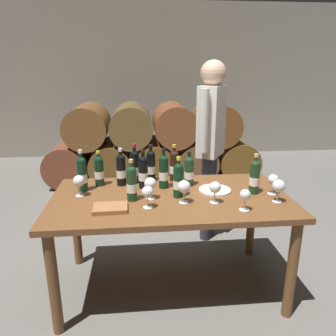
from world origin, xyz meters
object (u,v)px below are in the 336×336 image
Objects in this scene: wine_bottle_1 at (121,169)px; wine_glass_2 at (148,193)px; wine_bottle_5 at (82,174)px; dining_table at (171,208)px; wine_bottle_7 at (189,171)px; wine_bottle_6 at (178,180)px; wine_glass_1 at (150,184)px; wine_glass_5 at (184,187)px; wine_glass_3 at (79,182)px; sommelier_presenting at (211,135)px; wine_bottle_2 at (151,165)px; wine_glass_7 at (279,186)px; wine_glass_0 at (245,196)px; wine_bottle_0 at (99,170)px; wine_bottle_8 at (132,183)px; wine_bottle_4 at (174,165)px; serving_plate at (215,190)px; tasting_notebook at (110,208)px; wine_glass_4 at (273,180)px; wine_bottle_11 at (254,176)px; wine_bottle_10 at (135,166)px; wine_glass_6 at (215,188)px; wine_bottle_9 at (143,172)px; wine_bottle_3 at (164,171)px.

wine_glass_2 is at bearing -67.33° from wine_bottle_1.
wine_bottle_1 is at bearing 19.12° from wine_bottle_5.
wine_bottle_7 reaches higher than dining_table.
wine_glass_1 is (-0.20, -0.02, -0.02)m from wine_bottle_6.
wine_glass_5 is (0.08, -0.13, 0.20)m from dining_table.
sommelier_presenting is (1.10, 0.69, 0.17)m from wine_glass_3.
wine_bottle_2 is 1.87× the size of wine_glass_7.
wine_glass_0 is at bearing -22.58° from wine_bottle_5.
wine_bottle_6 is (0.70, -0.18, -0.01)m from wine_bottle_5.
wine_bottle_5 reaches higher than wine_bottle_0.
wine_bottle_8 is 1.89× the size of wine_glass_3.
wine_bottle_8 is 1.09m from sommelier_presenting.
wine_bottle_4 is 0.59m from sommelier_presenting.
wine_bottle_5 is at bearing 174.27° from serving_plate.
tasting_notebook is at bearing -144.62° from wine_bottle_7.
wine_glass_4 is (0.69, -0.01, -0.02)m from wine_bottle_6.
wine_bottle_2 is 0.99m from wine_glass_7.
wine_bottle_5 is 0.11m from wine_glass_3.
wine_bottle_6 is 0.56m from wine_bottle_11.
wine_bottle_2 is 1.91× the size of wine_glass_1.
wine_bottle_8 is at bearing -92.99° from wine_bottle_10.
wine_glass_4 is at bearing -3.85° from wine_glass_3.
dining_table is 0.34m from wine_bottle_7.
wine_bottle_7 is 1.77× the size of wine_glass_6.
wine_glass_0 is at bearing -90.23° from sommelier_presenting.
wine_glass_3 is at bearing 162.37° from wine_glass_0.
wine_bottle_5 is at bearing -161.22° from wine_bottle_2.
wine_bottle_9 is at bearing -150.29° from wine_bottle_4.
wine_glass_0 reaches higher than dining_table.
wine_bottle_5 is 1.25m from sommelier_presenting.
wine_bottle_6 is at bearing -65.31° from wine_bottle_3.
wine_bottle_2 reaches higher than wine_glass_4.
wine_bottle_7 is at bearing 108.65° from wine_glass_6.
wine_bottle_11 is 0.78m from sommelier_presenting.
dining_table is 6.27× the size of wine_bottle_7.
serving_plate is 0.74m from sommelier_presenting.
wine_glass_4 is at bearing -14.89° from wine_bottle_11.
wine_bottle_9 is (0.08, 0.24, 0.00)m from wine_bottle_8.
wine_bottle_1 reaches higher than wine_glass_2.
wine_bottle_5 is (-0.71, -0.17, 0.01)m from wine_bottle_4.
wine_glass_5 is (0.02, -0.11, -0.01)m from wine_bottle_6.
wine_bottle_7 is 0.67m from wine_glass_7.
wine_bottle_7 is 1.79× the size of wine_glass_2.
wine_bottle_2 is at bearing 132.31° from wine_glass_0.
tasting_notebook is at bearing -171.62° from wine_glass_4.
wine_glass_3 is (-0.50, 0.10, -0.00)m from wine_glass_1.
wine_glass_3 is at bearing 129.74° from tasting_notebook.
wine_glass_2 is at bearing -94.97° from wine_bottle_2.
wine_glass_1 is (0.50, -0.21, -0.02)m from wine_bottle_5.
wine_bottle_3 is 0.21m from wine_bottle_6.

